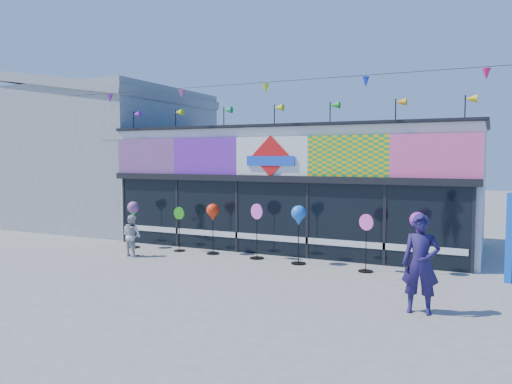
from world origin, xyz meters
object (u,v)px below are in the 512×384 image
Objects in this scene: spinner_1 at (179,228)px; child at (132,235)px; spinner_0 at (133,211)px; adult_man at (421,264)px; spinner_2 at (213,214)px; spinner_4 at (299,217)px; spinner_6 at (418,224)px; spinner_3 at (257,230)px; spinner_5 at (366,241)px.

spinner_1 is 1.13× the size of child.
spinner_0 is 10.25m from adult_man.
spinner_2 reaches higher than child.
adult_man reaches higher than spinner_0.
spinner_6 is (3.24, 0.16, -0.04)m from spinner_4.
spinner_2 is 7.57m from adult_man.
child is at bearing -160.73° from spinner_3.
spinner_4 is at bearing -2.46° from spinner_1.
spinner_3 is at bearing 1.53° from spinner_0.
spinner_6 is at bearing 13.53° from spinner_5.
spinner_1 is 0.86× the size of spinner_4.
spinner_1 is 6.19m from spinner_5.
spinner_1 is 4.25m from spinner_4.
spinner_2 is 1.62m from spinner_3.
spinner_0 is 1.83m from spinner_1.
spinner_5 is at bearing -3.05° from spinner_1.
spinner_6 is at bearing 2.76° from spinner_4.
child is at bearing -172.20° from spinner_5.
spinner_0 is 9.21m from spinner_6.
spinner_1 is at bearing 179.81° from spinner_6.
spinner_2 is at bearing 179.22° from spinner_6.
adult_man is (6.73, -3.46, -0.30)m from spinner_2.
spinner_6 is 0.84× the size of adult_man.
spinner_1 is 7.47m from spinner_6.
spinner_4 is at bearing -6.96° from spinner_3.
adult_man is 9.09m from child.
spinner_5 is at bearing -166.47° from spinner_6.
adult_man is (1.78, -3.07, 0.16)m from spinner_5.
spinner_0 is at bearing -176.34° from spinner_2.
spinner_3 reaches higher than child.
spinner_0 is 0.94× the size of spinner_3.
spinner_0 is 1.08× the size of spinner_1.
spinner_0 is 4.58m from spinner_3.
spinner_6 is (9.21, 0.11, 0.05)m from spinner_0.
spinner_5 is 0.79× the size of adult_man.
spinner_4 is 5.26m from child.
spinner_2 reaches higher than spinner_5.
spinner_1 is 0.91× the size of spinner_2.
spinner_0 is 1.59m from child.
spinner_4 is at bearing 136.30° from adult_man.
spinner_4 is 1.09× the size of spinner_5.
adult_man is at bearing -23.14° from spinner_1.
spinner_5 is at bearing -163.48° from child.
child is (-8.33, -1.27, -0.67)m from spinner_6.
spinner_6 is 1.28× the size of child.
spinner_5 is at bearing -4.51° from spinner_2.
spinner_4 is 1.03× the size of spinner_6.
spinner_4 reaches higher than spinner_0.
spinner_6 is 8.45m from child.
spinner_6 is at bearing 95.52° from adult_man.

